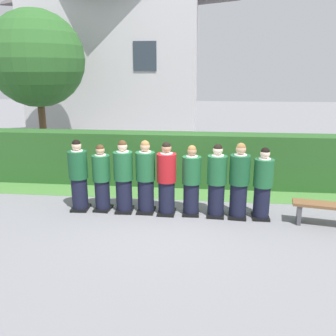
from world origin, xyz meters
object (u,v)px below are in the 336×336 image
Objects in this scene: student_front_row_8 at (263,185)px; student_front_row_1 at (102,179)px; student_front_row_5 at (191,182)px; student_front_row_6 at (217,182)px; student_front_row_3 at (146,179)px; wooden_bench at (328,210)px; student_in_red_blazer at (167,180)px; student_front_row_0 at (79,177)px; student_front_row_2 at (124,178)px; student_front_row_7 at (239,183)px.

student_front_row_1 is at bearing 178.31° from student_front_row_8.
student_front_row_5 is 0.97× the size of student_front_row_6.
wooden_bench is at bearing -5.53° from student_front_row_3.
student_front_row_5 is 1.09× the size of wooden_bench.
student_in_red_blazer is at bearing -6.89° from student_front_row_3.
student_front_row_5 is 1.00× the size of student_front_row_8.
student_front_row_0 is 1.04× the size of student_front_row_8.
student_front_row_5 is at bearing -0.39° from student_front_row_2.
student_front_row_3 reaches higher than student_front_row_6.
student_front_row_8 is (3.03, -0.07, -0.04)m from student_front_row_2.
student_front_row_5 is (2.02, -0.04, 0.02)m from student_front_row_1.
student_front_row_6 reaches higher than student_front_row_5.
student_front_row_8 is (2.06, -0.03, -0.03)m from student_in_red_blazer.
wooden_bench is at bearing -6.98° from student_front_row_5.
student_front_row_1 is at bearing 178.33° from student_front_row_6.
student_front_row_0 is 1.04× the size of student_front_row_5.
student_front_row_5 is at bearing 173.02° from wooden_bench.
student_front_row_2 is 0.99× the size of student_front_row_7.
student_front_row_7 is at bearing -1.63° from student_front_row_2.
student_front_row_1 is 3.54m from student_front_row_8.
student_front_row_5 reaches higher than student_front_row_1.
student_front_row_7 is 1.14× the size of wooden_bench.
student_in_red_blazer reaches higher than student_front_row_8.
student_front_row_8 is (2.53, -0.09, -0.04)m from student_front_row_3.
student_front_row_1 is 2.57m from student_front_row_6.
student_front_row_7 reaches higher than student_front_row_0.
student_front_row_3 is 2.04m from student_front_row_7.
wooden_bench is (4.83, -0.38, -0.38)m from student_front_row_1.
student_in_red_blazer is 1.09m from student_front_row_6.
student_front_row_0 is 2.55m from student_front_row_5.
student_front_row_1 is 0.95× the size of student_front_row_6.
student_in_red_blazer is 1.56m from student_front_row_7.
student_front_row_5 is at bearing -1.13° from student_front_row_1.
student_front_row_1 is 1.48m from student_in_red_blazer.
student_front_row_2 is (0.51, -0.03, 0.06)m from student_front_row_1.
student_front_row_8 is 1.38m from wooden_bench.
student_front_row_7 is (3.57, -0.08, 0.01)m from student_front_row_0.
student_front_row_6 is 0.48m from student_front_row_7.
student_front_row_7 reaches higher than student_front_row_3.
student_front_row_1 is 0.98× the size of student_front_row_5.
student_front_row_1 is 0.51m from student_front_row_2.
student_front_row_8 is (4.06, -0.08, -0.03)m from student_front_row_0.
student_in_red_blazer is 1.04× the size of student_front_row_8.
student_front_row_7 is (1.56, -0.03, 0.01)m from student_in_red_blazer.
student_front_row_7 is at bearing -1.22° from student_front_row_0.
student_front_row_2 is at bearing 178.37° from student_front_row_7.
student_front_row_2 reaches higher than student_front_row_5.
student_front_row_3 is at bearing 177.78° from student_front_row_6.
student_front_row_7 is at bearing -1.12° from student_in_red_blazer.
student_front_row_1 is at bearing 178.87° from student_front_row_5.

